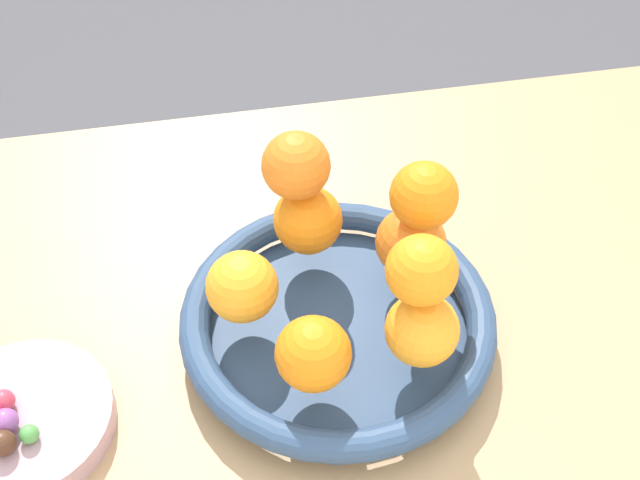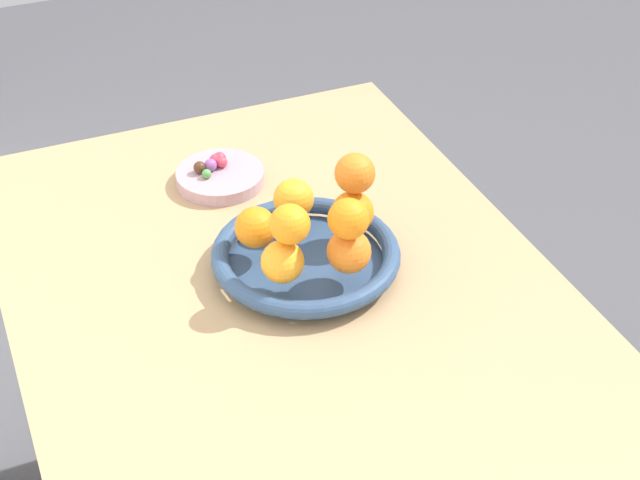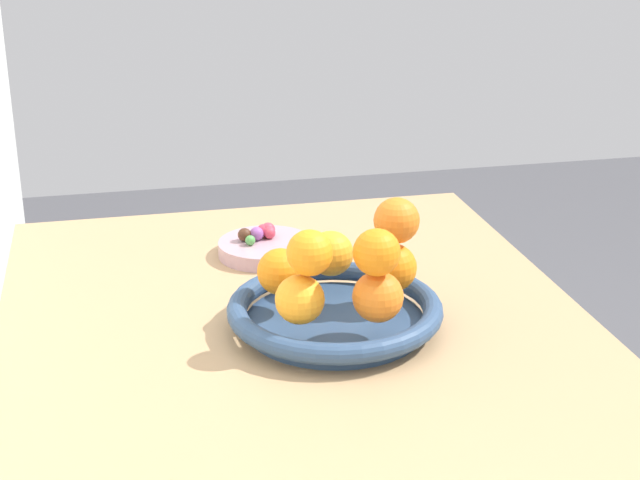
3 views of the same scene
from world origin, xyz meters
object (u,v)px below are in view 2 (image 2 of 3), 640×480
(orange_2, at_px, (294,199))
(orange_3, at_px, (256,227))
(orange_4, at_px, (283,262))
(orange_6, at_px, (355,173))
(fruit_bowl, at_px, (306,257))
(orange_0, at_px, (349,251))
(candy_ball_2, at_px, (222,162))
(candy_ball_5, at_px, (215,160))
(candy_ball_1, at_px, (207,174))
(orange_5, at_px, (287,225))
(orange_7, at_px, (348,219))
(candy_dish, at_px, (219,177))
(orange_1, at_px, (353,212))
(candy_ball_4, at_px, (220,159))
(dining_table, at_px, (294,347))
(candy_ball_0, at_px, (200,167))
(candy_ball_3, at_px, (211,165))

(orange_2, distance_m, orange_3, 0.09)
(orange_4, height_order, orange_6, orange_6)
(fruit_bowl, relative_size, orange_0, 4.43)
(fruit_bowl, height_order, orange_4, orange_4)
(orange_0, height_order, orange_6, orange_6)
(orange_6, relative_size, candy_ball_2, 3.20)
(orange_2, height_order, candy_ball_2, orange_2)
(candy_ball_5, bearing_deg, orange_4, 178.02)
(fruit_bowl, relative_size, candy_ball_1, 17.89)
(orange_0, relative_size, candy_ball_1, 4.04)
(orange_5, bearing_deg, fruit_bowl, -41.73)
(orange_4, bearing_deg, orange_6, -61.64)
(orange_5, distance_m, orange_7, 0.08)
(candy_dish, distance_m, candy_ball_1, 0.03)
(orange_3, bearing_deg, orange_1, -98.32)
(orange_1, xyz_separation_m, orange_2, (0.07, 0.07, -0.00))
(fruit_bowl, xyz_separation_m, candy_ball_4, (0.29, 0.04, 0.01))
(fruit_bowl, distance_m, orange_6, 0.14)
(orange_7, height_order, candy_ball_2, orange_7)
(candy_ball_4, bearing_deg, candy_ball_5, 91.85)
(orange_0, relative_size, orange_1, 0.99)
(fruit_bowl, height_order, orange_6, orange_6)
(orange_1, bearing_deg, orange_5, 117.38)
(orange_5, bearing_deg, orange_1, -62.62)
(orange_5, bearing_deg, dining_table, -151.94)
(orange_6, distance_m, candy_ball_0, 0.32)
(orange_2, bearing_deg, orange_3, 121.06)
(candy_ball_2, xyz_separation_m, candy_ball_5, (0.01, 0.01, 0.00))
(dining_table, distance_m, orange_4, 0.16)
(candy_dish, height_order, orange_7, orange_7)
(orange_1, bearing_deg, candy_ball_5, 24.21)
(orange_2, distance_m, candy_ball_4, 0.22)
(candy_ball_2, bearing_deg, candy_ball_3, 98.85)
(candy_ball_3, bearing_deg, dining_table, -177.86)
(candy_dish, bearing_deg, orange_0, -166.39)
(orange_5, relative_size, candy_ball_3, 2.63)
(orange_5, height_order, orange_6, orange_6)
(dining_table, xyz_separation_m, orange_6, (0.08, -0.13, 0.22))
(dining_table, relative_size, orange_6, 18.68)
(dining_table, relative_size, orange_3, 18.29)
(orange_0, bearing_deg, orange_1, -27.40)
(orange_4, xyz_separation_m, orange_7, (-0.02, -0.09, 0.06))
(orange_2, relative_size, orange_3, 1.01)
(orange_3, distance_m, candy_ball_0, 0.24)
(candy_ball_2, bearing_deg, candy_ball_1, 123.11)
(orange_4, xyz_separation_m, orange_6, (0.08, -0.14, 0.06))
(candy_ball_0, xyz_separation_m, candy_ball_2, (0.00, -0.04, -0.00))
(orange_2, relative_size, orange_5, 1.10)
(orange_5, bearing_deg, orange_2, -24.63)
(orange_5, height_order, orange_7, orange_7)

